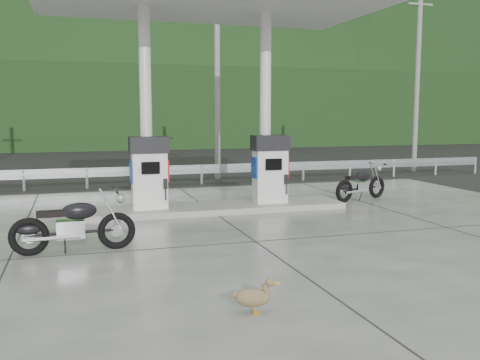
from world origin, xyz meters
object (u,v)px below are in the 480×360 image
object	(u,v)px
gas_pump_right	(270,169)
duck	(253,298)
motorcycle_right	(361,184)
motorcycle_left	(74,225)
gas_pump_left	(149,173)

from	to	relation	value
gas_pump_right	duck	size ratio (longest dim) A/B	3.27
motorcycle_right	duck	bearing A→B (deg)	-147.50
motorcycle_right	motorcycle_left	bearing A→B (deg)	-174.58
gas_pump_left	gas_pump_right	distance (m)	3.20
motorcycle_left	gas_pump_left	bearing A→B (deg)	58.85
motorcycle_right	duck	distance (m)	9.63
motorcycle_left	motorcycle_right	xyz separation A→B (m)	(8.05, 3.78, -0.03)
motorcycle_left	gas_pump_right	bearing A→B (deg)	30.99
gas_pump_left	motorcycle_left	distance (m)	3.79
motorcycle_left	motorcycle_right	distance (m)	8.89
gas_pump_left	gas_pump_right	world-z (taller)	same
gas_pump_right	motorcycle_right	distance (m)	3.13
gas_pump_left	motorcycle_right	xyz separation A→B (m)	(6.23, 0.50, -0.59)
gas_pump_right	motorcycle_left	world-z (taller)	gas_pump_right
gas_pump_right	motorcycle_left	bearing A→B (deg)	-146.82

